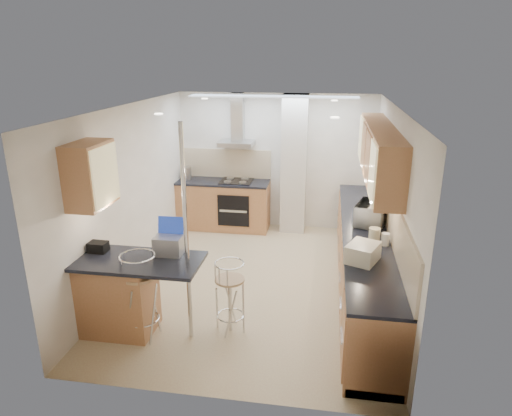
% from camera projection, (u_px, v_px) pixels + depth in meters
% --- Properties ---
extents(ground, '(4.80, 4.80, 0.00)m').
position_uv_depth(ground, '(256.00, 282.00, 6.63)').
color(ground, tan).
rests_on(ground, ground).
extents(room_shell, '(3.64, 4.84, 2.51)m').
position_uv_depth(room_shell, '(282.00, 174.00, 6.44)').
color(room_shell, silver).
rests_on(room_shell, ground).
extents(right_counter, '(0.63, 4.40, 0.92)m').
position_uv_depth(right_counter, '(363.00, 260.00, 6.26)').
color(right_counter, '#A36F41').
rests_on(right_counter, ground).
extents(back_counter, '(1.70, 0.63, 0.92)m').
position_uv_depth(back_counter, '(224.00, 204.00, 8.59)').
color(back_counter, '#A36F41').
rests_on(back_counter, ground).
extents(peninsula, '(1.47, 0.72, 0.94)m').
position_uv_depth(peninsula, '(140.00, 296.00, 5.29)').
color(peninsula, '#A36F41').
rests_on(peninsula, ground).
extents(microwave, '(0.51, 0.63, 0.30)m').
position_uv_depth(microwave, '(372.00, 214.00, 6.23)').
color(microwave, white).
rests_on(microwave, right_counter).
extents(laptop, '(0.32, 0.25, 0.22)m').
position_uv_depth(laptop, '(169.00, 245.00, 5.25)').
color(laptop, '#9D9FA5').
rests_on(laptop, peninsula).
extents(bag, '(0.22, 0.16, 0.12)m').
position_uv_depth(bag, '(98.00, 247.00, 5.34)').
color(bag, black).
rests_on(bag, peninsula).
extents(bar_stool_near, '(0.55, 0.55, 1.05)m').
position_uv_depth(bar_stool_near, '(141.00, 296.00, 5.18)').
color(bar_stool_near, tan).
rests_on(bar_stool_near, ground).
extents(bar_stool_end, '(0.50, 0.50, 0.90)m').
position_uv_depth(bar_stool_end, '(230.00, 297.00, 5.33)').
color(bar_stool_end, tan).
rests_on(bar_stool_end, ground).
extents(jar_a, '(0.15, 0.15, 0.19)m').
position_uv_depth(jar_a, '(370.00, 209.00, 6.62)').
color(jar_a, beige).
rests_on(jar_a, right_counter).
extents(jar_b, '(0.12, 0.12, 0.16)m').
position_uv_depth(jar_b, '(371.00, 204.00, 6.88)').
color(jar_b, beige).
rests_on(jar_b, right_counter).
extents(jar_c, '(0.18, 0.18, 0.21)m').
position_uv_depth(jar_c, '(374.00, 236.00, 5.59)').
color(jar_c, '#BAB695').
rests_on(jar_c, right_counter).
extents(jar_d, '(0.12, 0.12, 0.16)m').
position_uv_depth(jar_d, '(385.00, 239.00, 5.56)').
color(jar_d, white).
rests_on(jar_d, right_counter).
extents(bread_bin, '(0.43, 0.48, 0.20)m').
position_uv_depth(bread_bin, '(363.00, 253.00, 5.12)').
color(bread_bin, beige).
rests_on(bread_bin, right_counter).
extents(kettle, '(0.16, 0.16, 0.24)m').
position_uv_depth(kettle, '(187.00, 173.00, 8.54)').
color(kettle, '#B4B6B9').
rests_on(kettle, back_counter).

